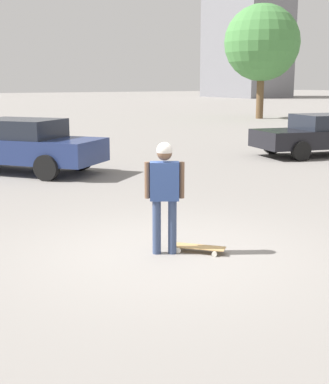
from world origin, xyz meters
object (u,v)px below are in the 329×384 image
person (164,186)px  skateboard (198,248)px  car_parked_far (326,134)px  car_parked_near (18,145)px

person → skateboard: bearing=5.2°
skateboard → car_parked_far: (-9.31, -6.50, 0.63)m
car_parked_near → car_parked_far: (-9.69, 1.68, -0.04)m
car_parked_near → car_parked_far: car_parked_near is taller
car_parked_near → car_parked_far: size_ratio=0.94×
person → skateboard: 1.03m
person → car_parked_far: person is taller
skateboard → car_parked_near: bearing=-40.5°
person → car_parked_far: (-9.75, -6.31, -0.28)m
person → car_parked_near: size_ratio=0.34×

